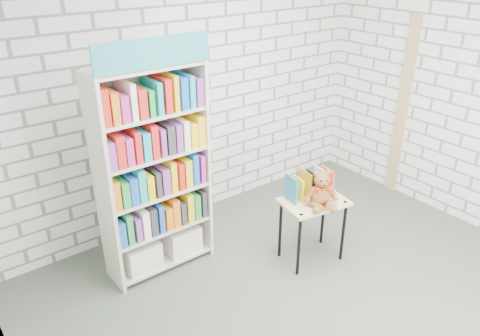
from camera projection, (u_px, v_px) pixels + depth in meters
ground at (322, 305)px, 4.00m from camera, size 4.50×4.50×0.00m
room_shell at (342, 106)px, 3.22m from camera, size 4.52×4.02×2.81m
bookshelf at (153, 171)px, 4.10m from camera, size 0.97×0.38×2.17m
display_table at (313, 209)px, 4.37m from camera, size 0.66×0.51×0.64m
table_books at (309, 184)px, 4.35m from camera, size 0.44×0.25×0.25m
teddy_bear at (321, 192)px, 4.20m from camera, size 0.32×0.31×0.34m
door_trim at (402, 109)px, 5.44m from camera, size 0.05×0.12×2.10m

